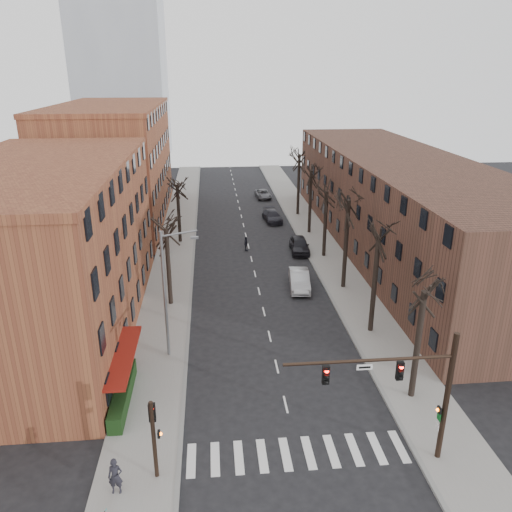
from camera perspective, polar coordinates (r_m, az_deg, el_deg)
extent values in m
plane|color=black|center=(27.59, 4.72, -21.56)|extent=(160.00, 160.00, 0.00)
cube|color=gray|center=(58.21, -8.98, 1.93)|extent=(4.00, 90.00, 0.15)
cube|color=gray|center=(59.30, 6.64, 2.40)|extent=(4.00, 90.00, 0.15)
cube|color=brown|center=(39.13, -22.87, 0.32)|extent=(12.00, 26.00, 12.00)
cube|color=brown|center=(66.20, -15.91, 9.86)|extent=(12.00, 28.00, 14.00)
cube|color=#4F2F25|center=(55.58, 16.03, 5.78)|extent=(12.00, 50.00, 10.00)
cube|color=#B2B7BF|center=(117.04, -15.70, 25.60)|extent=(18.00, 18.00, 60.00)
cube|color=maroon|center=(32.43, -14.41, -14.90)|extent=(1.20, 7.00, 0.15)
cube|color=#193211|center=(31.27, -14.98, -14.98)|extent=(0.80, 6.00, 1.00)
cylinder|color=black|center=(26.58, 20.94, -15.03)|extent=(0.28, 0.28, 7.20)
cylinder|color=black|center=(23.85, 12.84, -11.55)|extent=(8.00, 0.16, 0.16)
cube|color=black|center=(24.67, 16.12, -12.49)|extent=(0.32, 0.22, 0.95)
cube|color=black|center=(23.70, 7.98, -13.30)|extent=(0.32, 0.22, 0.95)
cube|color=silver|center=(23.98, 12.31, -12.31)|extent=(0.75, 0.04, 0.28)
cube|color=black|center=(26.81, 20.21, -16.16)|extent=(0.12, 0.30, 0.30)
cylinder|color=black|center=(25.27, -11.58, -20.04)|extent=(0.20, 0.20, 4.40)
cube|color=black|center=(24.47, -11.79, -17.09)|extent=(0.32, 0.22, 0.95)
cube|color=black|center=(24.99, -11.04, -19.34)|extent=(0.12, 0.30, 0.30)
cylinder|color=slate|center=(33.33, -10.37, -4.56)|extent=(0.20, 0.20, 9.00)
cylinder|color=slate|center=(31.67, -8.88, 2.55)|extent=(2.39, 0.12, 0.46)
cube|color=slate|center=(31.71, -7.05, 2.10)|extent=(0.50, 0.22, 0.14)
imported|color=#A1A4A8|center=(44.77, 4.98, -2.74)|extent=(2.13, 4.97, 1.59)
imported|color=black|center=(53.55, 4.99, 1.26)|extent=(2.14, 4.81, 1.61)
imported|color=black|center=(64.37, 1.86, 4.58)|extent=(2.46, 5.03, 1.41)
imported|color=#595B61|center=(76.31, 0.81, 7.09)|extent=(2.39, 4.62, 1.24)
imported|color=black|center=(25.68, -15.78, -23.08)|extent=(0.67, 0.45, 1.83)
imported|color=black|center=(31.24, -15.17, -14.46)|extent=(0.91, 0.82, 1.52)
imported|color=black|center=(53.76, -1.16, 1.40)|extent=(0.51, 0.96, 1.57)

